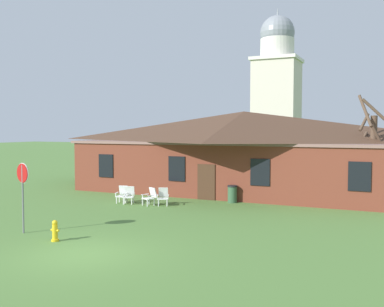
{
  "coord_description": "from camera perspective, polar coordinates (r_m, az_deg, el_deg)",
  "views": [
    {
      "loc": [
        9.31,
        -11.56,
        4.15
      ],
      "look_at": [
        0.45,
        7.71,
        2.97
      ],
      "focal_mm": 41.26,
      "sensor_mm": 36.0,
      "label": 1
    }
  ],
  "objects": [
    {
      "name": "ground_plane",
      "position": [
        15.41,
        -13.96,
        -12.55
      ],
      "size": [
        200.0,
        200.0,
        0.0
      ],
      "primitive_type": "plane",
      "color": "#517A38"
    },
    {
      "name": "brick_building",
      "position": [
        30.19,
        6.71,
        0.45
      ],
      "size": [
        21.5,
        10.4,
        5.35
      ],
      "color": "brown",
      "rests_on": "ground"
    },
    {
      "name": "dome_tower",
      "position": [
        51.66,
        10.89,
        7.54
      ],
      "size": [
        5.18,
        5.18,
        17.89
      ],
      "color": "beige",
      "rests_on": "ground"
    },
    {
      "name": "stop_sign",
      "position": [
        18.78,
        -21.05,
        -3.6
      ],
      "size": [
        0.78,
        0.23,
        2.81
      ],
      "color": "slate",
      "rests_on": "ground"
    },
    {
      "name": "lawn_chair_by_porch",
      "position": [
        25.22,
        -8.97,
        -5.19
      ],
      "size": [
        0.73,
        0.78,
        0.96
      ],
      "color": "white",
      "rests_on": "ground"
    },
    {
      "name": "lawn_chair_near_door",
      "position": [
        24.89,
        -8.14,
        -5.29
      ],
      "size": [
        0.76,
        0.81,
        0.96
      ],
      "color": "silver",
      "rests_on": "ground"
    },
    {
      "name": "lawn_chair_left_end",
      "position": [
        24.22,
        -5.42,
        -5.51
      ],
      "size": [
        0.8,
        0.84,
        0.96
      ],
      "color": "white",
      "rests_on": "ground"
    },
    {
      "name": "lawn_chair_middle",
      "position": [
        24.14,
        -3.76,
        -5.53
      ],
      "size": [
        0.8,
        0.84,
        0.96
      ],
      "color": "silver",
      "rests_on": "ground"
    },
    {
      "name": "bare_tree_beside_building",
      "position": [
        26.35,
        22.3,
        0.39
      ],
      "size": [
        1.82,
        1.7,
        6.07
      ],
      "color": "brown",
      "rests_on": "ground"
    },
    {
      "name": "fire_hydrant",
      "position": [
        17.31,
        -17.3,
        -9.57
      ],
      "size": [
        0.36,
        0.28,
        0.79
      ],
      "color": "gold",
      "rests_on": "ground"
    },
    {
      "name": "trash_bin",
      "position": [
        25.07,
        5.24,
        -5.22
      ],
      "size": [
        0.56,
        0.56,
        0.98
      ],
      "color": "#335638",
      "rests_on": "ground"
    }
  ]
}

